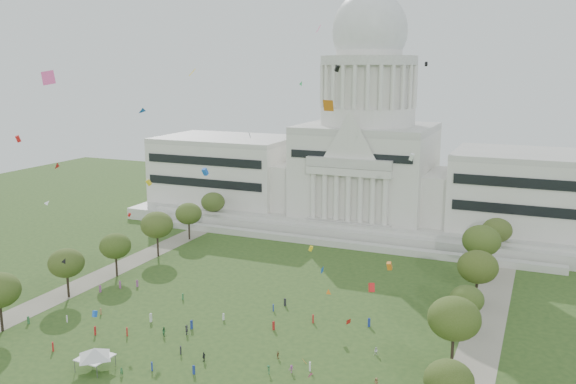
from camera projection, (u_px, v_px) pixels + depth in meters
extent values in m
plane|color=#2D4B1D|center=(192.00, 365.00, 112.22)|extent=(400.00, 400.00, 0.00)
cube|color=#B8B4AC|center=(366.00, 216.00, 215.40)|extent=(160.00, 60.00, 4.00)
cube|color=#B8B4AC|center=(336.00, 243.00, 185.88)|extent=(130.00, 3.00, 2.00)
cube|color=#B8B4AC|center=(344.00, 232.00, 192.78)|extent=(140.00, 3.00, 5.00)
cube|color=silver|center=(227.00, 170.00, 233.02)|extent=(50.00, 34.00, 22.00)
cube|color=silver|center=(536.00, 193.00, 190.72)|extent=(50.00, 34.00, 22.00)
cube|color=silver|center=(292.00, 184.00, 221.05)|extent=(12.00, 26.00, 16.00)
cube|color=silver|center=(443.00, 196.00, 200.29)|extent=(12.00, 26.00, 16.00)
cube|color=silver|center=(366.00, 172.00, 211.26)|extent=(44.00, 38.00, 28.00)
cube|color=silver|center=(349.00, 172.00, 192.60)|extent=(28.00, 3.00, 2.40)
cube|color=black|center=(203.00, 172.00, 217.12)|extent=(46.00, 0.40, 11.00)
cube|color=black|center=(535.00, 198.00, 174.82)|extent=(46.00, 0.40, 11.00)
cylinder|color=silver|center=(367.00, 116.00, 207.34)|extent=(32.00, 32.00, 6.00)
cylinder|color=silver|center=(368.00, 86.00, 205.31)|extent=(28.00, 28.00, 14.00)
cylinder|color=#B8B4AC|center=(369.00, 60.00, 203.60)|extent=(32.40, 32.40, 3.00)
cylinder|color=silver|center=(369.00, 43.00, 202.48)|extent=(22.00, 22.00, 8.00)
ellipsoid|color=silver|center=(370.00, 31.00, 201.67)|extent=(25.00, 25.00, 26.20)
cube|color=gray|center=(95.00, 279.00, 157.70)|extent=(8.00, 160.00, 0.04)
cube|color=gray|center=(481.00, 343.00, 120.78)|extent=(8.00, 160.00, 0.04)
cylinder|color=black|center=(1.00, 318.00, 125.92)|extent=(0.56, 0.56, 5.75)
ellipsoid|color=#314615|center=(449.00, 381.00, 91.32)|extent=(7.58, 7.58, 6.20)
cylinder|color=black|center=(68.00, 286.00, 144.57)|extent=(0.56, 0.56, 5.47)
ellipsoid|color=#354718|center=(66.00, 263.00, 143.40)|extent=(8.42, 8.42, 6.89)
cylinder|color=black|center=(452.00, 352.00, 110.31)|extent=(0.56, 0.56, 6.20)
ellipsoid|color=#334A15|center=(454.00, 318.00, 108.98)|extent=(9.55, 9.55, 7.82)
cylinder|color=black|center=(117.00, 266.00, 159.19)|extent=(0.56, 0.56, 5.27)
ellipsoid|color=#2F4814|center=(115.00, 246.00, 158.06)|extent=(8.12, 8.12, 6.65)
cylinder|color=black|center=(465.00, 321.00, 125.75)|extent=(0.56, 0.56, 4.56)
ellipsoid|color=#37501C|center=(467.00, 299.00, 124.77)|extent=(7.01, 7.01, 5.74)
cylinder|color=black|center=(158.00, 246.00, 175.78)|extent=(0.56, 0.56, 6.03)
ellipsoid|color=#3D4E1D|center=(157.00, 225.00, 174.48)|extent=(9.29, 9.29, 7.60)
cylinder|color=black|center=(476.00, 293.00, 139.48)|extent=(0.56, 0.56, 5.97)
ellipsoid|color=#374614|center=(478.00, 267.00, 138.20)|extent=(9.19, 9.19, 7.52)
cylinder|color=black|center=(189.00, 231.00, 193.02)|extent=(0.56, 0.56, 5.41)
ellipsoid|color=#3A4E1C|center=(189.00, 214.00, 191.86)|extent=(8.33, 8.33, 6.81)
cylinder|color=black|center=(480.00, 266.00, 158.07)|extent=(0.56, 0.56, 6.37)
ellipsoid|color=#3A5219|center=(482.00, 241.00, 156.71)|extent=(9.82, 9.82, 8.03)
cylinder|color=black|center=(213.00, 218.00, 209.99)|extent=(0.56, 0.56, 5.32)
ellipsoid|color=#32471A|center=(213.00, 202.00, 208.85)|extent=(8.19, 8.19, 6.70)
cylinder|color=black|center=(496.00, 250.00, 173.37)|extent=(0.56, 0.56, 5.47)
ellipsoid|color=#3D4C1D|center=(497.00, 230.00, 172.20)|extent=(8.42, 8.42, 6.89)
cylinder|color=#4C4C4C|center=(75.00, 367.00, 109.06)|extent=(0.12, 0.12, 2.24)
cylinder|color=#4C4C4C|center=(97.00, 372.00, 107.13)|extent=(0.12, 0.12, 2.24)
cylinder|color=#4C4C4C|center=(94.00, 355.00, 113.57)|extent=(0.12, 0.12, 2.24)
cylinder|color=#4C4C4C|center=(115.00, 360.00, 111.64)|extent=(0.12, 0.12, 2.24)
cube|color=silver|center=(95.00, 357.00, 110.11)|extent=(5.69, 5.69, 0.18)
pyramid|color=silver|center=(95.00, 352.00, 109.91)|extent=(7.96, 7.96, 1.79)
imported|color=olive|center=(376.00, 383.00, 104.03)|extent=(1.04, 0.89, 1.81)
imported|color=silver|center=(376.00, 351.00, 115.78)|extent=(0.83, 0.57, 1.59)
imported|color=#33723F|center=(269.00, 370.00, 108.62)|extent=(1.11, 1.22, 1.70)
imported|color=#26262B|center=(204.00, 357.00, 113.35)|extent=(0.60, 1.08, 1.83)
imported|color=#4C4C51|center=(187.00, 330.00, 124.76)|extent=(1.66, 1.95, 2.01)
imported|color=#33723F|center=(121.00, 371.00, 108.20)|extent=(0.68, 0.67, 1.52)
imported|color=#33723F|center=(164.00, 331.00, 124.08)|extent=(1.06, 0.83, 1.90)
imported|color=#994C8C|center=(291.00, 369.00, 109.03)|extent=(1.10, 0.99, 1.54)
imported|color=olive|center=(278.00, 355.00, 114.42)|extent=(0.66, 0.95, 1.48)
cube|color=#33723F|center=(28.00, 320.00, 130.00)|extent=(0.39, 0.49, 1.62)
cube|color=#26262B|center=(181.00, 350.00, 116.17)|extent=(0.44, 0.51, 1.63)
cube|color=navy|center=(369.00, 322.00, 128.38)|extent=(0.59, 0.49, 1.92)
cube|color=#B21E1E|center=(95.00, 331.00, 124.51)|extent=(0.47, 0.57, 1.83)
cube|color=#994C8C|center=(137.00, 283.00, 151.81)|extent=(0.41, 0.52, 1.72)
cube|color=#B21E1E|center=(53.00, 347.00, 117.39)|extent=(0.55, 0.56, 1.84)
cube|color=#33723F|center=(183.00, 297.00, 143.28)|extent=(0.32, 0.45, 1.55)
cube|color=#994C8C|center=(120.00, 285.00, 150.73)|extent=(0.59, 0.51, 1.89)
cube|color=navy|center=(152.00, 366.00, 109.87)|extent=(0.48, 0.51, 1.65)
cube|color=#26262B|center=(285.00, 302.00, 139.54)|extent=(0.56, 0.48, 1.82)
cube|color=#B21E1E|center=(313.00, 319.00, 130.39)|extent=(0.47, 0.56, 1.83)
cube|color=silver|center=(310.00, 367.00, 109.77)|extent=(0.44, 0.53, 1.70)
cube|color=silver|center=(223.00, 317.00, 131.80)|extent=(0.33, 0.45, 1.52)
cube|color=#B21E1E|center=(127.00, 332.00, 124.04)|extent=(0.53, 0.56, 1.80)
cube|color=navy|center=(194.00, 370.00, 108.63)|extent=(0.49, 0.37, 1.65)
cube|color=silver|center=(151.00, 318.00, 130.85)|extent=(0.36, 0.53, 1.91)
cube|color=#B21E1E|center=(274.00, 326.00, 126.93)|extent=(0.36, 0.52, 1.85)
cube|color=navy|center=(273.00, 308.00, 136.63)|extent=(0.42, 0.50, 1.61)
cube|color=navy|center=(192.00, 325.00, 127.37)|extent=(0.32, 0.51, 1.91)
cube|color=silver|center=(67.00, 319.00, 130.78)|extent=(0.47, 0.45, 1.52)
cube|color=olive|center=(101.00, 311.00, 134.76)|extent=(0.45, 0.41, 1.45)
cube|color=#994C8C|center=(100.00, 289.00, 148.07)|extent=(0.46, 0.55, 1.77)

